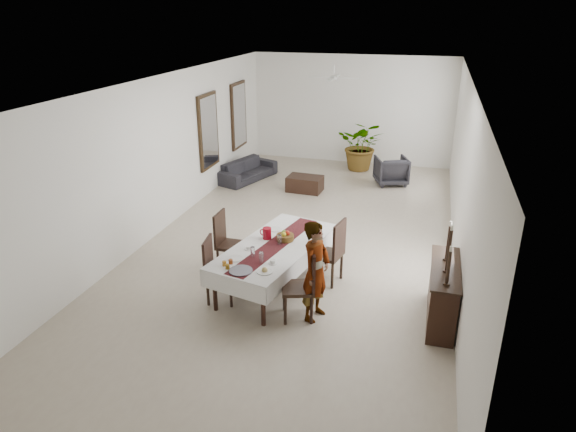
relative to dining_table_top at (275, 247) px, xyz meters
The scene contains 88 objects.
floor 2.07m from the dining_table_top, 91.30° to the left, with size 6.00×12.00×0.00m, color #B8AB93.
ceiling 3.14m from the dining_table_top, 91.30° to the left, with size 6.00×12.00×0.02m, color white.
wall_back 7.98m from the dining_table_top, 90.32° to the left, with size 6.00×0.02×3.20m, color white.
wall_front 4.16m from the dining_table_top, 90.62° to the right, with size 6.00×0.02×3.20m, color white.
wall_left 3.71m from the dining_table_top, 147.58° to the left, with size 0.02×12.00×3.20m, color white.
wall_right 3.64m from the dining_table_top, 33.19° to the left, with size 0.02×12.00×3.20m, color white.
dining_table_top is the anchor object (origin of this frame).
table_leg_fl 1.28m from the dining_table_top, 123.82° to the right, with size 0.07×0.07×0.70m, color black.
table_leg_fr 1.28m from the dining_table_top, 81.61° to the right, with size 0.07×0.07×0.70m, color black.
table_leg_bl 1.28m from the dining_table_top, 98.39° to the left, with size 0.07×0.07×0.70m, color black.
table_leg_br 1.28m from the dining_table_top, 56.18° to the left, with size 0.07×0.07×0.70m, color black.
tablecloth_top 0.03m from the dining_table_top, ahead, with size 1.18×2.58×0.01m, color silver.
tablecloth_drape_left 0.60m from the dining_table_top, 167.29° to the left, with size 0.01×2.58×0.30m, color white.
tablecloth_drape_right 0.60m from the dining_table_top, 12.71° to the right, with size 0.01×2.58×0.30m, color silver.
tablecloth_drape_near 1.29m from the dining_table_top, 102.71° to the right, with size 1.18×0.01×0.30m, color white.
tablecloth_drape_far 1.29m from the dining_table_top, 77.29° to the left, with size 1.18×0.01×0.30m, color silver.
table_runner 0.04m from the dining_table_top, ahead, with size 0.35×2.50×0.00m, color #55181C.
red_pitcher 0.32m from the dining_table_top, 136.33° to the left, with size 0.15×0.15×0.20m, color maroon.
pitcher_handle 0.39m from the dining_table_top, 143.17° to the left, with size 0.12×0.12×0.02m, color #9B0B10.
wine_glass_near 0.67m from the dining_table_top, 92.25° to the right, with size 0.07×0.07×0.17m, color silver.
wine_glass_mid 0.57m from the dining_table_top, 113.02° to the right, with size 0.07×0.07×0.17m, color white.
wine_glass_far 0.14m from the dining_table_top, 32.29° to the left, with size 0.07×0.07×0.17m, color silver.
teacup_right 0.68m from the dining_table_top, 76.15° to the right, with size 0.09×0.09×0.06m, color silver.
saucer_right 0.67m from the dining_table_top, 76.15° to the right, with size 0.15×0.15×0.01m, color silver.
teacup_left 0.47m from the dining_table_top, 143.31° to the right, with size 0.09×0.09×0.06m, color white.
saucer_left 0.46m from the dining_table_top, 143.31° to the right, with size 0.15×0.15×0.01m, color white.
plate_near_right 0.96m from the dining_table_top, 82.57° to the right, with size 0.24×0.24×0.02m, color silver.
bread_near_right 0.96m from the dining_table_top, 82.57° to the right, with size 0.09×0.09×0.09m, color tan.
plate_near_left 0.81m from the dining_table_top, 124.51° to the right, with size 0.24×0.24×0.02m, color silver.
plate_far_left 0.64m from the dining_table_top, 107.48° to the left, with size 0.24×0.24×0.02m, color silver.
serving_tray 1.05m from the dining_table_top, 102.71° to the right, with size 0.36×0.36×0.02m, color #47464C.
jam_jar_a 1.11m from the dining_table_top, 114.22° to the right, with size 0.06×0.06×0.08m, color brown.
jam_jar_b 1.07m from the dining_table_top, 120.13° to the right, with size 0.06×0.06×0.08m, color #9C6016.
jam_jar_c 0.96m from the dining_table_top, 119.07° to the right, with size 0.06×0.06×0.08m, color brown.
fruit_basket 0.27m from the dining_table_top, 65.98° to the left, with size 0.30×0.30×0.10m, color brown.
fruit_red 0.32m from the dining_table_top, 60.79° to the left, with size 0.09×0.09×0.09m, color #AA2011.
fruit_green 0.32m from the dining_table_top, 75.24° to the left, with size 0.08×0.08×0.08m, color #597924.
fruit_yellow 0.26m from the dining_table_top, 63.25° to the left, with size 0.08×0.08×0.08m, color gold.
chair_right_near_seat 1.07m from the dining_table_top, 54.22° to the right, with size 0.48×0.48×0.05m, color black.
chair_right_near_leg_fl 1.39m from the dining_table_top, 48.57° to the right, with size 0.05×0.05×0.48m, color black.
chair_right_near_leg_fr 1.07m from the dining_table_top, 39.13° to the right, with size 0.05×0.05×0.48m, color black.
chair_right_near_leg_bl 1.30m from the dining_table_top, 66.12° to the right, with size 0.05×0.05×0.48m, color black.
chair_right_near_leg_br 0.95m from the dining_table_top, 63.32° to the right, with size 0.05×0.05×0.48m, color black.
chair_right_near_back 1.14m from the dining_table_top, 43.60° to the right, with size 0.48×0.04×0.62m, color black.
chair_right_far_seat 0.92m from the dining_table_top, 25.60° to the left, with size 0.49×0.49×0.06m, color black.
chair_right_far_leg_fl 1.08m from the dining_table_top, ahead, with size 0.05×0.05×0.48m, color black.
chair_right_far_leg_fr 1.27m from the dining_table_top, 27.33° to the left, with size 0.05×0.05×0.48m, color black.
chair_right_far_leg_bl 0.78m from the dining_table_top, 22.29° to the left, with size 0.05×0.05×0.48m, color black.
chair_right_far_leg_br 1.02m from the dining_table_top, 43.72° to the left, with size 0.05×0.05×0.48m, color black.
chair_right_far_back 1.08m from the dining_table_top, 18.34° to the left, with size 0.49×0.04×0.62m, color black.
chair_left_near_seat 1.02m from the dining_table_top, 134.43° to the right, with size 0.46×0.46×0.05m, color black.
chair_left_near_leg_fl 1.17m from the dining_table_top, 148.89° to the right, with size 0.05×0.05×0.46m, color black.
chair_left_near_leg_fr 1.35m from the dining_table_top, 132.79° to the right, with size 0.05×0.05×0.46m, color black.
chair_left_near_leg_bl 0.88m from the dining_table_top, 137.26° to the right, with size 0.05×0.05×0.46m, color black.
chair_left_near_leg_br 1.11m from the dining_table_top, 118.93° to the right, with size 0.05×0.05×0.46m, color black.
chair_left_near_back 1.16m from the dining_table_top, 140.70° to the right, with size 0.46×0.04×0.59m, color black.
chair_left_far_seat 1.01m from the dining_table_top, 161.14° to the left, with size 0.47×0.47×0.05m, color black.
chair_left_far_leg_fl 1.32m from the dining_table_top, 155.45° to the left, with size 0.05×0.05×0.46m, color black.
chair_left_far_leg_fr 1.23m from the dining_table_top, behind, with size 0.05×0.05×0.46m, color black.
chair_left_far_leg_bl 1.02m from the dining_table_top, 145.50° to the left, with size 0.05×0.05×0.46m, color black.
chair_left_far_leg_br 0.90m from the dining_table_top, behind, with size 0.05×0.05×0.46m, color black.
chair_left_far_back 1.19m from the dining_table_top, 164.34° to the left, with size 0.47×0.04×0.59m, color black.
woman 1.17m from the dining_table_top, 41.68° to the right, with size 0.58×0.38×1.59m, color gray.
sideboard_body 2.77m from the dining_table_top, ahead, with size 0.39×1.45×0.87m, color black.
sideboard_top 2.76m from the dining_table_top, ahead, with size 0.43×1.51×0.03m, color black.
candlestick_near_base 2.87m from the dining_table_top, 17.42° to the right, with size 0.10×0.10×0.03m, color black.
candlestick_near_shaft 2.90m from the dining_table_top, 17.42° to the right, with size 0.05×0.05×0.48m, color black.
candlestick_near_candle 2.96m from the dining_table_top, 17.42° to the right, with size 0.03×0.03×0.08m, color silver.
candlestick_mid_base 2.78m from the dining_table_top, ahead, with size 0.10×0.10×0.03m, color black.
candlestick_mid_shaft 2.82m from the dining_table_top, ahead, with size 0.05×0.05×0.63m, color black.
candlestick_mid_candle 2.91m from the dining_table_top, ahead, with size 0.03×0.03×0.08m, color white.
candlestick_far_base 2.74m from the dining_table_top, ahead, with size 0.10×0.10×0.03m, color black.
candlestick_far_shaft 2.78m from the dining_table_top, ahead, with size 0.05×0.05×0.53m, color black.
candlestick_far_candle 2.84m from the dining_table_top, ahead, with size 0.03×0.03×0.08m, color silver.
sofa 5.94m from the dining_table_top, 114.59° to the left, with size 1.85×0.72×0.54m, color #28262B.
armchair 6.24m from the dining_table_top, 77.12° to the left, with size 0.80×0.83×0.75m, color #2C2A30.
coffee_table 4.96m from the dining_table_top, 98.19° to the left, with size 0.88×0.59×0.39m, color black.
potted_plant 7.20m from the dining_table_top, 86.59° to the left, with size 1.32×1.14×1.46m, color #255823.
mirror_frame_near 5.18m from the dining_table_top, 126.01° to the left, with size 0.06×1.05×1.85m, color black.
mirror_glass_near 5.16m from the dining_table_top, 125.69° to the left, with size 0.01×0.90×1.70m, color silver.
mirror_frame_far 6.97m from the dining_table_top, 115.73° to the left, with size 0.06×1.05×1.85m, color black.
mirror_glass_far 6.96m from the dining_table_top, 115.47° to the left, with size 0.01×0.90×1.70m, color silver.
fan_rod 5.47m from the dining_table_top, 90.51° to the left, with size 0.04×0.04×0.20m, color white.
fan_hub 5.39m from the dining_table_top, 90.51° to the left, with size 0.16×0.16×0.08m, color silver.
fan_blade_n 5.71m from the dining_table_top, 90.47° to the left, with size 0.10×0.55×0.01m, color white.
fan_blade_s 5.07m from the dining_table_top, 90.55° to the left, with size 0.10×0.55×0.01m, color silver.
fan_blade_e 5.40m from the dining_table_top, 86.45° to the left, with size 0.55×0.10×0.01m, color white.
fan_blade_w 5.41m from the dining_table_top, 94.56° to the left, with size 0.55×0.10×0.01m, color white.
Camera 1 is at (2.36, -9.35, 4.46)m, focal length 32.00 mm.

